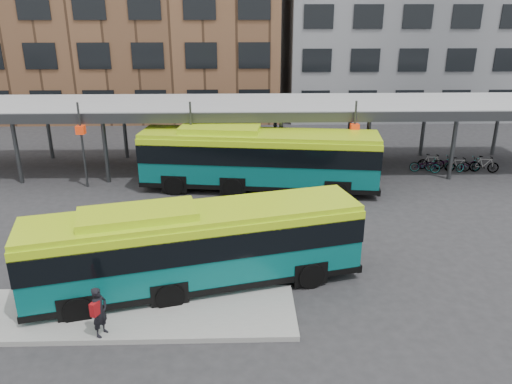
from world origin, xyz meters
name	(u,v)px	position (x,y,z in m)	size (l,w,h in m)	color
ground	(249,269)	(0.00, 0.00, 0.00)	(120.00, 120.00, 0.00)	#28282B
boarding_island	(83,314)	(-5.50, -3.00, 0.09)	(14.00, 3.00, 0.18)	gray
canopy	(244,107)	(-0.06, 12.87, 3.91)	(40.00, 6.53, 4.80)	#999B9E
building_grey	(415,1)	(16.00, 32.00, 10.00)	(24.00, 14.00, 20.00)	slate
bus_front	(196,245)	(-1.89, -1.19, 1.69)	(12.02, 5.36, 3.24)	#085B5A
bus_rear	(258,157)	(0.64, 9.05, 1.85)	(13.10, 4.36, 3.54)	#085B5A
pedestrian	(99,312)	(-4.56, -4.21, 1.00)	(0.59, 0.70, 1.62)	black
bike_rack	(450,164)	(12.55, 11.88, 0.48)	(5.49, 1.49, 1.03)	slate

